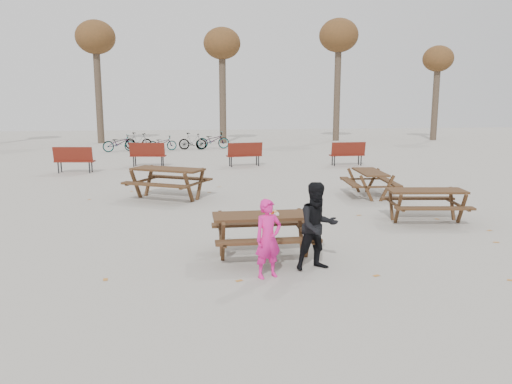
{
  "coord_description": "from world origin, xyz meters",
  "views": [
    {
      "loc": [
        -1.3,
        -8.57,
        2.78
      ],
      "look_at": [
        0.0,
        1.0,
        1.0
      ],
      "focal_mm": 35.0,
      "sensor_mm": 36.0,
      "label": 1
    }
  ],
  "objects": [
    {
      "name": "ground",
      "position": [
        0.0,
        0.0,
        0.0
      ],
      "size": [
        80.0,
        80.0,
        0.0
      ],
      "primitive_type": "plane",
      "color": "gray",
      "rests_on": "ground"
    },
    {
      "name": "main_picnic_table",
      "position": [
        0.0,
        0.0,
        0.59
      ],
      "size": [
        1.8,
        1.45,
        0.78
      ],
      "color": "#341F12",
      "rests_on": "ground"
    },
    {
      "name": "food_tray",
      "position": [
        0.17,
        -0.06,
        0.79
      ],
      "size": [
        0.18,
        0.11,
        0.03
      ],
      "primitive_type": "cube",
      "color": "white",
      "rests_on": "main_picnic_table"
    },
    {
      "name": "bread_roll",
      "position": [
        0.17,
        -0.06,
        0.83
      ],
      "size": [
        0.14,
        0.06,
        0.05
      ],
      "primitive_type": "ellipsoid",
      "color": "tan",
      "rests_on": "food_tray"
    },
    {
      "name": "soda_bottle",
      "position": [
        0.14,
        -0.1,
        0.85
      ],
      "size": [
        0.07,
        0.07,
        0.17
      ],
      "color": "silver",
      "rests_on": "main_picnic_table"
    },
    {
      "name": "child",
      "position": [
        -0.09,
        -1.08,
        0.63
      ],
      "size": [
        0.54,
        0.45,
        1.27
      ],
      "primitive_type": "imported",
      "rotation": [
        0.0,
        0.0,
        0.36
      ],
      "color": "#E01C84",
      "rests_on": "ground"
    },
    {
      "name": "adult",
      "position": [
        0.78,
        -0.81,
        0.73
      ],
      "size": [
        0.81,
        0.69,
        1.47
      ],
      "primitive_type": "imported",
      "rotation": [
        0.0,
        0.0,
        0.2
      ],
      "color": "black",
      "rests_on": "ground"
    },
    {
      "name": "picnic_table_east",
      "position": [
        4.13,
        2.11,
        0.37
      ],
      "size": [
        1.9,
        1.61,
        0.75
      ],
      "primitive_type": null,
      "rotation": [
        0.0,
        0.0,
        -0.13
      ],
      "color": "#341F12",
      "rests_on": "ground"
    },
    {
      "name": "picnic_table_north",
      "position": [
        -1.9,
        5.68,
        0.44
      ],
      "size": [
        2.58,
        2.43,
        0.88
      ],
      "primitive_type": null,
      "rotation": [
        0.0,
        0.0,
        -0.5
      ],
      "color": "#341F12",
      "rests_on": "ground"
    },
    {
      "name": "picnic_table_far",
      "position": [
        3.94,
        5.24,
        0.37
      ],
      "size": [
        1.54,
        1.85,
        0.75
      ],
      "primitive_type": null,
      "rotation": [
        0.0,
        0.0,
        1.49
      ],
      "color": "#341F12",
      "rests_on": "ground"
    },
    {
      "name": "park_bench_row",
      "position": [
        -0.54,
        12.31,
        0.52
      ],
      "size": [
        12.77,
        2.31,
        1.03
      ],
      "color": "maroon",
      "rests_on": "ground"
    },
    {
      "name": "bicycle_row",
      "position": [
        -2.44,
        20.22,
        0.47
      ],
      "size": [
        7.13,
        2.12,
        1.0
      ],
      "color": "black",
      "rests_on": "ground"
    },
    {
      "name": "tree_row",
      "position": [
        0.9,
        25.15,
        6.19
      ],
      "size": [
        32.17,
        3.52,
        8.26
      ],
      "color": "#382B21",
      "rests_on": "ground"
    },
    {
      "name": "fallen_leaves",
      "position": [
        0.5,
        2.5,
        0.0
      ],
      "size": [
        11.0,
        11.0,
        0.01
      ],
      "primitive_type": null,
      "color": "#B6702B",
      "rests_on": "ground"
    }
  ]
}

